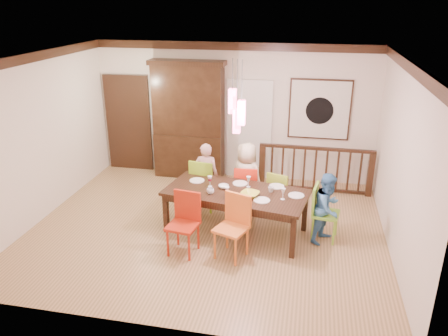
% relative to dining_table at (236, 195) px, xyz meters
% --- Properties ---
extents(floor, '(6.00, 6.00, 0.00)m').
position_rel_dining_table_xyz_m(floor, '(-0.50, 0.00, -0.67)').
color(floor, olive).
rests_on(floor, ground).
extents(ceiling, '(6.00, 6.00, 0.00)m').
position_rel_dining_table_xyz_m(ceiling, '(-0.50, 0.00, 2.23)').
color(ceiling, white).
rests_on(ceiling, wall_back).
extents(wall_back, '(6.00, 0.00, 6.00)m').
position_rel_dining_table_xyz_m(wall_back, '(-0.50, 2.50, 0.78)').
color(wall_back, silver).
rests_on(wall_back, floor).
extents(wall_left, '(0.00, 5.00, 5.00)m').
position_rel_dining_table_xyz_m(wall_left, '(-3.50, 0.00, 0.78)').
color(wall_left, silver).
rests_on(wall_left, floor).
extents(wall_right, '(0.00, 5.00, 5.00)m').
position_rel_dining_table_xyz_m(wall_right, '(2.50, 0.00, 0.78)').
color(wall_right, silver).
rests_on(wall_right, floor).
extents(crown_molding, '(6.00, 5.00, 0.16)m').
position_rel_dining_table_xyz_m(crown_molding, '(-0.50, 0.00, 2.15)').
color(crown_molding, black).
rests_on(crown_molding, wall_back).
extents(panel_door, '(1.04, 0.07, 2.24)m').
position_rel_dining_table_xyz_m(panel_door, '(-2.90, 2.45, 0.38)').
color(panel_door, black).
rests_on(panel_door, wall_back).
extents(white_doorway, '(0.97, 0.05, 2.22)m').
position_rel_dining_table_xyz_m(white_doorway, '(-0.15, 2.47, 0.38)').
color(white_doorway, silver).
rests_on(white_doorway, wall_back).
extents(painting, '(1.25, 0.06, 1.25)m').
position_rel_dining_table_xyz_m(painting, '(1.30, 2.47, 0.92)').
color(painting, black).
rests_on(painting, wall_back).
extents(pendant_cluster, '(0.27, 0.21, 1.14)m').
position_rel_dining_table_xyz_m(pendant_cluster, '(0.00, -0.00, 1.43)').
color(pendant_cluster, '#F84A7B').
rests_on(pendant_cluster, ceiling).
extents(dining_table, '(2.48, 1.44, 0.75)m').
position_rel_dining_table_xyz_m(dining_table, '(0.00, 0.00, 0.00)').
color(dining_table, black).
rests_on(dining_table, floor).
extents(chair_far_left, '(0.51, 0.51, 0.99)m').
position_rel_dining_table_xyz_m(chair_far_left, '(-0.72, 0.77, -0.11)').
color(chair_far_left, '#8EC223').
rests_on(chair_far_left, floor).
extents(chair_far_mid, '(0.45, 0.45, 0.92)m').
position_rel_dining_table_xyz_m(chair_far_mid, '(0.05, 0.78, -0.15)').
color(chair_far_mid, red).
rests_on(chair_far_mid, floor).
extents(chair_far_right, '(0.50, 0.50, 0.87)m').
position_rel_dining_table_xyz_m(chair_far_right, '(0.69, 0.73, -0.17)').
color(chair_far_right, '#9AB82A').
rests_on(chair_far_right, floor).
extents(chair_near_left, '(0.50, 0.50, 0.98)m').
position_rel_dining_table_xyz_m(chair_near_left, '(-0.68, -0.83, -0.12)').
color(chair_near_left, '#AC250F').
rests_on(chair_near_left, floor).
extents(chair_near_mid, '(0.58, 0.58, 0.99)m').
position_rel_dining_table_xyz_m(chair_near_mid, '(0.07, -0.79, -0.11)').
color(chair_near_mid, orange).
rests_on(chair_near_mid, floor).
extents(chair_end_right, '(0.48, 0.48, 0.93)m').
position_rel_dining_table_xyz_m(chair_end_right, '(1.48, 0.06, -0.14)').
color(chair_end_right, '#88CE38').
rests_on(chair_end_right, floor).
extents(china_hutch, '(1.61, 0.46, 2.54)m').
position_rel_dining_table_xyz_m(china_hutch, '(-1.45, 2.30, 0.60)').
color(china_hutch, black).
rests_on(china_hutch, floor).
extents(balustrade, '(2.29, 0.12, 0.96)m').
position_rel_dining_table_xyz_m(balustrade, '(1.29, 1.95, -0.17)').
color(balustrade, black).
rests_on(balustrade, floor).
extents(person_far_left, '(0.48, 0.33, 1.26)m').
position_rel_dining_table_xyz_m(person_far_left, '(-0.72, 0.84, -0.04)').
color(person_far_left, '#FFC2C5').
rests_on(person_far_left, floor).
extents(person_far_mid, '(0.76, 0.65, 1.33)m').
position_rel_dining_table_xyz_m(person_far_mid, '(0.05, 0.82, -0.01)').
color(person_far_mid, beige).
rests_on(person_far_mid, floor).
extents(person_end_right, '(0.67, 0.72, 1.18)m').
position_rel_dining_table_xyz_m(person_end_right, '(1.50, -0.00, -0.09)').
color(person_end_right, '#4482BF').
rests_on(person_end_right, floor).
extents(serving_bowl, '(0.35, 0.35, 0.07)m').
position_rel_dining_table_xyz_m(serving_bowl, '(0.25, -0.15, 0.11)').
color(serving_bowl, gold).
rests_on(serving_bowl, dining_table).
extents(small_bowl, '(0.22, 0.22, 0.05)m').
position_rel_dining_table_xyz_m(small_bowl, '(-0.23, 0.08, 0.10)').
color(small_bowl, white).
rests_on(small_bowl, dining_table).
extents(cup_left, '(0.15, 0.15, 0.09)m').
position_rel_dining_table_xyz_m(cup_left, '(-0.39, -0.19, 0.12)').
color(cup_left, silver).
rests_on(cup_left, dining_table).
extents(cup_right, '(0.11, 0.11, 0.09)m').
position_rel_dining_table_xyz_m(cup_right, '(0.57, 0.08, 0.12)').
color(cup_right, silver).
rests_on(cup_right, dining_table).
extents(plate_far_left, '(0.26, 0.26, 0.01)m').
position_rel_dining_table_xyz_m(plate_far_left, '(-0.75, 0.29, 0.08)').
color(plate_far_left, white).
rests_on(plate_far_left, dining_table).
extents(plate_far_mid, '(0.26, 0.26, 0.01)m').
position_rel_dining_table_xyz_m(plate_far_mid, '(0.02, 0.31, 0.08)').
color(plate_far_mid, white).
rests_on(plate_far_mid, dining_table).
extents(plate_far_right, '(0.26, 0.26, 0.01)m').
position_rel_dining_table_xyz_m(plate_far_right, '(0.64, 0.31, 0.08)').
color(plate_far_right, white).
rests_on(plate_far_right, dining_table).
extents(plate_near_left, '(0.26, 0.26, 0.01)m').
position_rel_dining_table_xyz_m(plate_near_left, '(-0.68, -0.35, 0.08)').
color(plate_near_left, white).
rests_on(plate_near_left, dining_table).
extents(plate_near_mid, '(0.26, 0.26, 0.01)m').
position_rel_dining_table_xyz_m(plate_near_mid, '(0.46, -0.28, 0.08)').
color(plate_near_mid, white).
rests_on(plate_near_mid, dining_table).
extents(plate_end_right, '(0.26, 0.26, 0.01)m').
position_rel_dining_table_xyz_m(plate_end_right, '(0.99, 0.01, 0.08)').
color(plate_end_right, white).
rests_on(plate_end_right, dining_table).
extents(wine_glass_a, '(0.08, 0.08, 0.19)m').
position_rel_dining_table_xyz_m(wine_glass_a, '(-0.47, 0.10, 0.17)').
color(wine_glass_a, '#590C19').
rests_on(wine_glass_a, dining_table).
extents(wine_glass_b, '(0.08, 0.08, 0.19)m').
position_rel_dining_table_xyz_m(wine_glass_b, '(0.18, 0.21, 0.17)').
color(wine_glass_b, silver).
rests_on(wine_glass_b, dining_table).
extents(wine_glass_c, '(0.08, 0.08, 0.19)m').
position_rel_dining_table_xyz_m(wine_glass_c, '(-0.10, -0.29, 0.17)').
color(wine_glass_c, '#590C19').
rests_on(wine_glass_c, dining_table).
extents(wine_glass_d, '(0.08, 0.08, 0.19)m').
position_rel_dining_table_xyz_m(wine_glass_d, '(0.78, -0.16, 0.17)').
color(wine_glass_d, silver).
rests_on(wine_glass_d, dining_table).
extents(napkin, '(0.18, 0.14, 0.01)m').
position_rel_dining_table_xyz_m(napkin, '(0.01, -0.38, 0.08)').
color(napkin, '#D83359').
rests_on(napkin, dining_table).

